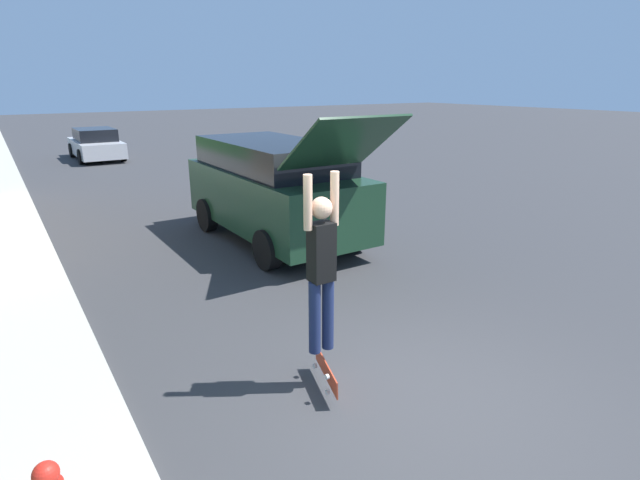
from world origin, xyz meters
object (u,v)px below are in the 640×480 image
object	(u,v)px
suv_parked	(274,187)
skateboard	(325,370)
car_down_street	(96,144)
skateboarder	(321,263)

from	to	relation	value
suv_parked	skateboard	world-z (taller)	suv_parked
car_down_street	skateboarder	bearing A→B (deg)	-93.56
car_down_street	skateboard	bearing A→B (deg)	-93.49
skateboarder	skateboard	bearing A→B (deg)	-70.43
skateboarder	car_down_street	bearing A→B (deg)	86.44
suv_parked	skateboarder	distance (m)	5.61
skateboarder	skateboard	size ratio (longest dim) A/B	2.46
suv_parked	skateboarder	world-z (taller)	suv_parked
skateboard	car_down_street	bearing A→B (deg)	86.51
suv_parked	skateboarder	bearing A→B (deg)	-113.15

